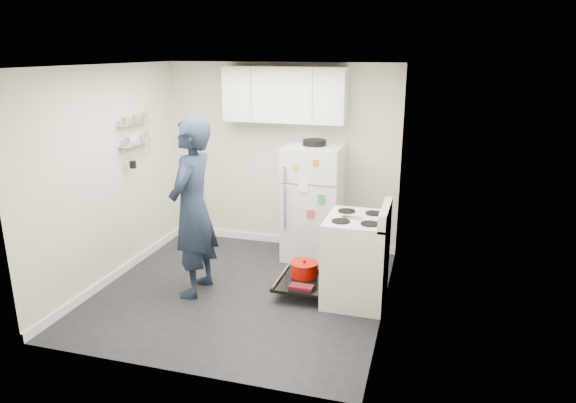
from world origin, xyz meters
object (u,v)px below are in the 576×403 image
(open_oven_door, at_px, (303,274))
(person, at_px, (193,209))
(electric_range, at_px, (355,260))
(refrigerator, at_px, (313,202))

(open_oven_door, distance_m, person, 1.45)
(electric_range, relative_size, refrigerator, 0.70)
(open_oven_door, relative_size, refrigerator, 0.45)
(electric_range, height_order, refrigerator, refrigerator)
(electric_range, xyz_separation_m, person, (-1.75, -0.30, 0.52))
(open_oven_door, xyz_separation_m, person, (-1.16, -0.35, 0.79))
(open_oven_door, height_order, refrigerator, refrigerator)
(open_oven_door, bearing_deg, person, -163.20)
(electric_range, xyz_separation_m, open_oven_door, (-0.59, 0.05, -0.27))
(person, bearing_deg, electric_range, 99.03)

